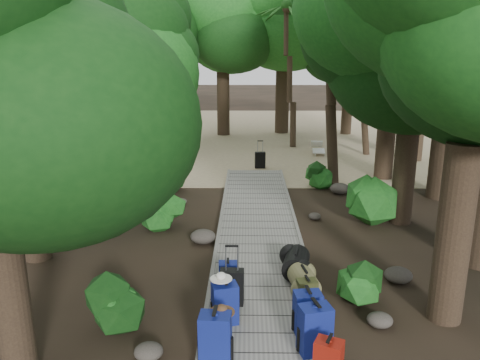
# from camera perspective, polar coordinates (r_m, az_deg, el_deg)

# --- Properties ---
(ground) EXTENTS (120.00, 120.00, 0.00)m
(ground) POSITION_cam_1_polar(r_m,az_deg,el_deg) (10.73, 2.36, -8.40)
(ground) COLOR #322419
(ground) RESTS_ON ground
(sand_beach) EXTENTS (40.00, 22.00, 0.02)m
(sand_beach) POSITION_cam_1_polar(r_m,az_deg,el_deg) (26.19, 1.51, 5.67)
(sand_beach) COLOR tan
(sand_beach) RESTS_ON ground
(boardwalk) EXTENTS (2.00, 12.00, 0.12)m
(boardwalk) POSITION_cam_1_polar(r_m,az_deg,el_deg) (11.63, 2.25, -6.17)
(boardwalk) COLOR gray
(boardwalk) RESTS_ON ground
(backpack_left_a) EXTENTS (0.46, 0.33, 0.82)m
(backpack_left_a) POSITION_cam_1_polar(r_m,az_deg,el_deg) (6.77, -3.03, -18.46)
(backpack_left_a) COLOR navy
(backpack_left_a) RESTS_ON boardwalk
(backpack_left_b) EXTENTS (0.37, 0.26, 0.67)m
(backpack_left_b) POSITION_cam_1_polar(r_m,az_deg,el_deg) (6.97, -2.80, -18.08)
(backpack_left_b) COLOR black
(backpack_left_b) RESTS_ON boardwalk
(backpack_left_c) EXTENTS (0.46, 0.38, 0.74)m
(backpack_left_c) POSITION_cam_1_polar(r_m,az_deg,el_deg) (7.64, -1.85, -14.59)
(backpack_left_c) COLOR navy
(backpack_left_c) RESTS_ON boardwalk
(backpack_left_d) EXTENTS (0.35, 0.26, 0.52)m
(backpack_left_d) POSITION_cam_1_polar(r_m,az_deg,el_deg) (8.76, -1.46, -11.27)
(backpack_left_d) COLOR navy
(backpack_left_d) RESTS_ON boardwalk
(backpack_right_a) EXTENTS (0.43, 0.38, 0.64)m
(backpack_right_a) POSITION_cam_1_polar(r_m,az_deg,el_deg) (6.61, 10.73, -20.61)
(backpack_right_a) COLOR #911705
(backpack_right_a) RESTS_ON boardwalk
(backpack_right_b) EXTENTS (0.51, 0.41, 0.80)m
(backpack_right_b) POSITION_cam_1_polar(r_m,az_deg,el_deg) (7.05, 9.12, -17.26)
(backpack_right_b) COLOR navy
(backpack_right_b) RESTS_ON boardwalk
(backpack_right_c) EXTENTS (0.45, 0.34, 0.71)m
(backpack_right_c) POSITION_cam_1_polar(r_m,az_deg,el_deg) (7.52, 8.23, -15.38)
(backpack_right_c) COLOR navy
(backpack_right_c) RESTS_ON boardwalk
(backpack_right_d) EXTENTS (0.37, 0.29, 0.51)m
(backpack_right_d) POSITION_cam_1_polar(r_m,az_deg,el_deg) (8.25, 8.14, -13.27)
(backpack_right_d) COLOR #343A1A
(backpack_right_d) RESTS_ON boardwalk
(duffel_right_khaki) EXTENTS (0.55, 0.73, 0.45)m
(duffel_right_khaki) POSITION_cam_1_polar(r_m,az_deg,el_deg) (8.63, 7.79, -12.14)
(duffel_right_khaki) COLOR olive
(duffel_right_khaki) RESTS_ON boardwalk
(duffel_right_black) EXTENTS (0.62, 0.83, 0.47)m
(duffel_right_black) POSITION_cam_1_polar(r_m,az_deg,el_deg) (9.26, 6.86, -10.04)
(duffel_right_black) COLOR black
(duffel_right_black) RESTS_ON boardwalk
(suitcase_on_boardwalk) EXTENTS (0.41, 0.24, 0.62)m
(suitcase_on_boardwalk) POSITION_cam_1_polar(r_m,az_deg,el_deg) (8.18, -0.99, -12.90)
(suitcase_on_boardwalk) COLOR black
(suitcase_on_boardwalk) RESTS_ON boardwalk
(lone_suitcase_on_sand) EXTENTS (0.41, 0.26, 0.62)m
(lone_suitcase_on_sand) POSITION_cam_1_polar(r_m,az_deg,el_deg) (18.09, 2.47, 2.45)
(lone_suitcase_on_sand) COLOR black
(lone_suitcase_on_sand) RESTS_ON sand_beach
(hat_brown) EXTENTS (0.37, 0.37, 0.11)m
(hat_brown) POSITION_cam_1_polar(r_m,az_deg,el_deg) (6.74, -2.27, -15.42)
(hat_brown) COLOR #51351E
(hat_brown) RESTS_ON backpack_left_b
(hat_white) EXTENTS (0.35, 0.35, 0.12)m
(hat_white) POSITION_cam_1_polar(r_m,az_deg,el_deg) (7.47, -2.33, -11.57)
(hat_white) COLOR silver
(hat_white) RESTS_ON backpack_left_c
(kayak) EXTENTS (1.81, 3.11, 0.31)m
(kayak) POSITION_cam_1_polar(r_m,az_deg,el_deg) (20.31, -7.08, 3.29)
(kayak) COLOR red
(kayak) RESTS_ON sand_beach
(sun_lounger) EXTENTS (0.72, 1.68, 0.52)m
(sun_lounger) POSITION_cam_1_polar(r_m,az_deg,el_deg) (20.87, 9.58, 3.82)
(sun_lounger) COLOR silver
(sun_lounger) RESTS_ON sand_beach
(tree_right_a) EXTENTS (4.68, 4.68, 7.81)m
(tree_right_a) POSITION_cam_1_polar(r_m,az_deg,el_deg) (7.75, 26.56, 10.83)
(tree_right_a) COLOR black
(tree_right_a) RESTS_ON ground
(tree_right_c) EXTENTS (4.58, 4.58, 7.93)m
(tree_right_c) POSITION_cam_1_polar(r_m,az_deg,el_deg) (12.35, 20.46, 12.72)
(tree_right_c) COLOR black
(tree_right_c) RESTS_ON ground
(tree_right_e) EXTENTS (5.06, 5.06, 9.11)m
(tree_right_e) POSITION_cam_1_polar(r_m,az_deg,el_deg) (16.94, 18.19, 15.29)
(tree_right_e) COLOR black
(tree_right_e) RESTS_ON ground
(tree_right_f) EXTENTS (5.99, 5.99, 10.70)m
(tree_right_f) POSITION_cam_1_polar(r_m,az_deg,el_deg) (20.45, 21.64, 17.07)
(tree_right_f) COLOR black
(tree_right_f) RESTS_ON ground
(tree_left_b) EXTENTS (4.41, 4.41, 7.94)m
(tree_left_b) POSITION_cam_1_polar(r_m,az_deg,el_deg) (10.33, -25.60, 11.98)
(tree_left_b) COLOR black
(tree_left_b) RESTS_ON ground
(tree_left_c) EXTENTS (4.13, 4.13, 7.19)m
(tree_left_c) POSITION_cam_1_polar(r_m,az_deg,el_deg) (13.75, -12.12, 11.92)
(tree_left_c) COLOR black
(tree_left_c) RESTS_ON ground
(tree_back_a) EXTENTS (5.58, 5.58, 9.66)m
(tree_back_a) POSITION_cam_1_polar(r_m,az_deg,el_deg) (25.50, -2.12, 16.28)
(tree_back_a) COLOR black
(tree_back_a) RESTS_ON ground
(tree_back_b) EXTENTS (6.07, 6.07, 10.83)m
(tree_back_b) POSITION_cam_1_polar(r_m,az_deg,el_deg) (26.34, 5.36, 17.47)
(tree_back_b) COLOR black
(tree_back_b) RESTS_ON ground
(tree_back_c) EXTENTS (4.53, 4.53, 8.15)m
(tree_back_c) POSITION_cam_1_polar(r_m,az_deg,el_deg) (26.44, 13.26, 14.23)
(tree_back_c) COLOR black
(tree_back_c) RESTS_ON ground
(tree_back_d) EXTENTS (4.77, 4.77, 7.96)m
(tree_back_d) POSITION_cam_1_polar(r_m,az_deg,el_deg) (25.06, -11.42, 14.08)
(tree_back_d) COLOR black
(tree_back_d) RESTS_ON ground
(palm_right_a) EXTENTS (4.76, 4.76, 8.12)m
(palm_right_a) POSITION_cam_1_polar(r_m,az_deg,el_deg) (15.60, 12.44, 13.94)
(palm_right_a) COLOR #153B10
(palm_right_a) RESTS_ON ground
(palm_right_b) EXTENTS (3.86, 3.86, 7.46)m
(palm_right_b) POSITION_cam_1_polar(r_m,az_deg,el_deg) (21.18, 15.62, 13.05)
(palm_right_b) COLOR #153B10
(palm_right_b) RESTS_ON ground
(palm_right_c) EXTENTS (3.97, 3.97, 6.31)m
(palm_right_c) POSITION_cam_1_polar(r_m,az_deg,el_deg) (22.33, 7.22, 12.06)
(palm_right_c) COLOR #153B10
(palm_right_c) RESTS_ON ground
(palm_left_a) EXTENTS (4.40, 4.40, 7.00)m
(palm_left_a) POSITION_cam_1_polar(r_m,az_deg,el_deg) (16.72, -12.48, 12.06)
(palm_left_a) COLOR #153B10
(palm_left_a) RESTS_ON ground
(rock_left_a) EXTENTS (0.43, 0.38, 0.23)m
(rock_left_a) POSITION_cam_1_polar(r_m,az_deg,el_deg) (7.31, -11.08, -19.84)
(rock_left_a) COLOR #4C473F
(rock_left_a) RESTS_ON ground
(rock_left_b) EXTENTS (0.31, 0.28, 0.17)m
(rock_left_b) POSITION_cam_1_polar(r_m,az_deg,el_deg) (9.09, -14.32, -12.84)
(rock_left_b) COLOR #4C473F
(rock_left_b) RESTS_ON ground
(rock_left_c) EXTENTS (0.59, 0.53, 0.33)m
(rock_left_c) POSITION_cam_1_polar(r_m,az_deg,el_deg) (11.01, -4.54, -6.89)
(rock_left_c) COLOR #4C473F
(rock_left_c) RESTS_ON ground
(rock_left_d) EXTENTS (0.34, 0.31, 0.19)m
(rock_left_d) POSITION_cam_1_polar(r_m,az_deg,el_deg) (13.86, -7.17, -2.61)
(rock_left_d) COLOR #4C473F
(rock_left_d) RESTS_ON ground
(rock_right_a) EXTENTS (0.42, 0.38, 0.23)m
(rock_right_a) POSITION_cam_1_polar(r_m,az_deg,el_deg) (8.20, 16.67, -16.03)
(rock_right_a) COLOR #4C473F
(rock_right_a) RESTS_ON ground
(rock_right_b) EXTENTS (0.54, 0.49, 0.30)m
(rock_right_b) POSITION_cam_1_polar(r_m,az_deg,el_deg) (9.70, 18.74, -10.91)
(rock_right_b) COLOR #4C473F
(rock_right_b) RESTS_ON ground
(rock_right_c) EXTENTS (0.33, 0.30, 0.18)m
(rock_right_c) POSITION_cam_1_polar(r_m,az_deg,el_deg) (12.68, 9.09, -4.37)
(rock_right_c) COLOR #4C473F
(rock_right_c) RESTS_ON ground
(rock_right_d) EXTENTS (0.62, 0.56, 0.34)m
(rock_right_d) POSITION_cam_1_polar(r_m,az_deg,el_deg) (15.12, 12.08, -1.02)
(rock_right_d) COLOR #4C473F
(rock_right_d) RESTS_ON ground
(shrub_left_a) EXTENTS (0.96, 0.96, 0.87)m
(shrub_left_a) POSITION_cam_1_polar(r_m,az_deg,el_deg) (7.95, -15.23, -14.35)
(shrub_left_a) COLOR #185219
(shrub_left_a) RESTS_ON ground
(shrub_left_b) EXTENTS (0.96, 0.96, 0.86)m
(shrub_left_b) POSITION_cam_1_polar(r_m,az_deg,el_deg) (11.91, -9.11, -3.94)
(shrub_left_b) COLOR #185219
(shrub_left_b) RESTS_ON ground
(shrub_left_c) EXTENTS (1.27, 1.27, 1.14)m
(shrub_left_c) POSITION_cam_1_polar(r_m,az_deg,el_deg) (15.10, -9.29, 0.67)
(shrub_left_c) COLOR #185219
(shrub_left_c) RESTS_ON ground
(shrub_right_a) EXTENTS (0.85, 0.85, 0.77)m
(shrub_right_a) POSITION_cam_1_polar(r_m,az_deg,el_deg) (8.66, 15.30, -12.17)
(shrub_right_a) COLOR #185219
(shrub_right_a) RESTS_ON ground
(shrub_right_b) EXTENTS (1.37, 1.37, 1.23)m
(shrub_right_b) POSITION_cam_1_polar(r_m,az_deg,el_deg) (12.46, 15.80, -2.59)
(shrub_right_b) COLOR #185219
(shrub_right_b) RESTS_ON ground
(shrub_right_c) EXTENTS (0.87, 0.87, 0.78)m
(shrub_right_c) POSITION_cam_1_polar(r_m,az_deg,el_deg) (15.73, 9.50, 0.56)
(shrub_right_c) COLOR #185219
(shrub_right_c) RESTS_ON ground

